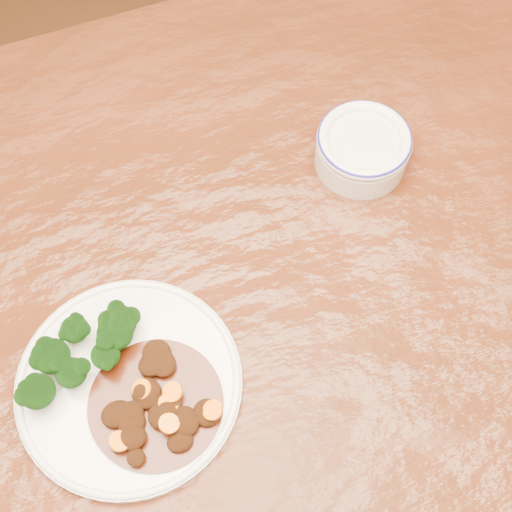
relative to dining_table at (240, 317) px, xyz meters
name	(u,v)px	position (x,y,z in m)	size (l,w,h in m)	color
ground	(247,439)	(0.00, 0.00, -0.67)	(4.00, 4.00, 0.00)	#4A2812
dining_table	(240,317)	(0.00, 0.00, 0.00)	(1.51, 0.92, 0.75)	#4E1F0D
dinner_plate	(129,384)	(-0.14, -0.06, 0.09)	(0.23, 0.23, 0.01)	silver
broccoli_florets	(83,351)	(-0.18, -0.02, 0.11)	(0.13, 0.08, 0.04)	#628D49
mince_stew	(154,404)	(-0.13, -0.09, 0.10)	(0.14, 0.14, 0.02)	#421207
dip_bowl	(363,148)	(0.20, 0.11, 0.11)	(0.11, 0.11, 0.05)	silver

